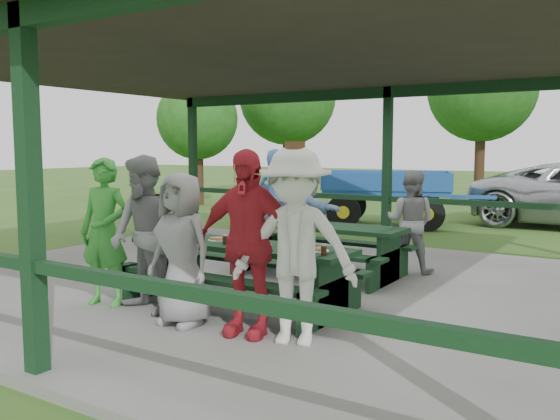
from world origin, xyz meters
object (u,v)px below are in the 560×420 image
Objects in this scene: picnic_table_near at (240,265)px; farm_trailer at (387,197)px; contestant_grey_mid at (181,249)px; contestant_green at (105,232)px; spectator_grey at (411,221)px; contestant_red at (246,243)px; picnic_table_far at (319,243)px; spectator_blue at (276,200)px; contestant_white_fedora at (295,246)px; contestant_grey_left at (144,235)px; spectator_lblue at (298,211)px.

picnic_table_near is 0.66× the size of farm_trailer.
contestant_grey_mid is 0.38× the size of farm_trailer.
spectator_grey is (2.41, 3.74, -0.11)m from contestant_green.
contestant_red is (0.70, -0.85, 0.45)m from picnic_table_near.
contestant_red is 0.44× the size of farm_trailer.
spectator_blue reaches higher than picnic_table_far.
contestant_grey_mid is (1.31, -0.12, -0.07)m from contestant_green.
farm_trailer is (-2.84, 9.26, -0.30)m from contestant_white_fedora.
spectator_grey is 6.12m from farm_trailer.
spectator_blue reaches higher than contestant_grey_left.
spectator_blue reaches higher than spectator_lblue.
spectator_grey is (1.10, 3.87, -0.04)m from contestant_grey_mid.
contestant_grey_mid is at bearing 107.54° from spectator_blue.
spectator_lblue is 0.91m from spectator_blue.
contestant_white_fedora is 4.24m from spectator_lblue.
spectator_grey is at bearing 43.74° from contestant_green.
spectator_grey is at bearing 70.56° from picnic_table_near.
picnic_table_far is at bearing 95.51° from contestant_red.
picnic_table_near is 8.60m from farm_trailer.
picnic_table_far is 1.26m from spectator_lblue.
spectator_lblue is at bearing 106.15° from contestant_grey_left.
contestant_grey_left is at bearing 171.85° from contestant_grey_mid.
contestant_red is (0.73, -2.85, 0.46)m from picnic_table_far.
contestant_red is at bearing -95.66° from farm_trailer.
picnic_table_far is 1.37× the size of spectator_blue.
picnic_table_near is 1.19m from contestant_red.
spectator_blue reaches higher than farm_trailer.
contestant_grey_mid is at bearing -100.31° from farm_trailer.
spectator_grey is (1.06, 0.92, 0.29)m from picnic_table_far.
picnic_table_near is at bearing 129.47° from contestant_white_fedora.
contestant_grey_left is at bearing 162.92° from contestant_white_fedora.
contestant_grey_mid is at bearing 178.05° from contestant_red.
contestant_white_fedora is at bearing -33.34° from picnic_table_near.
contestant_grey_left is at bearing 103.18° from spectator_lblue.
contestant_grey_mid is 0.98× the size of spectator_lblue.
contestant_green is at bearing 52.54° from spectator_grey.
contestant_white_fedora is (1.31, 0.13, 0.13)m from contestant_grey_mid.
farm_trailer reaches higher than picnic_table_far.
farm_trailer is at bearing -69.28° from spectator_grey.
spectator_grey reaches higher than farm_trailer.
contestant_green is 1.31m from contestant_grey_mid.
picnic_table_far is 3.15m from contestant_green.
contestant_white_fedora reaches higher than contestant_grey_mid.
contestant_grey_mid reaches higher than picnic_table_near.
picnic_table_far is at bearing 97.11° from contestant_white_fedora.
contestant_grey_mid is at bearing 168.32° from contestant_white_fedora.
contestant_grey_left is 0.93× the size of contestant_white_fedora.
contestant_grey_left is at bearing -131.45° from picnic_table_near.
contestant_green is 1.09× the size of contestant_grey_mid.
contestant_grey_mid reaches higher than picnic_table_far.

